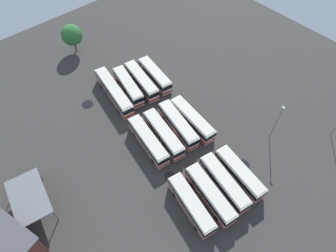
{
  "coord_description": "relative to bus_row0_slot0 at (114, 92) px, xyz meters",
  "views": [
    {
      "loc": [
        26.47,
        -23.75,
        50.27
      ],
      "look_at": [
        -1.16,
        0.33,
        1.54
      ],
      "focal_mm": 30.9,
      "sensor_mm": 36.0,
      "label": 1
    }
  ],
  "objects": [
    {
      "name": "bus_row0_slot3",
      "position": [
        2.01,
        10.59,
        -0.0
      ],
      "size": [
        11.75,
        4.29,
        3.52
      ],
      "color": "silver",
      "rests_on": "ground_plane"
    },
    {
      "name": "bus_row0_slot2",
      "position": [
        1.4,
        6.96,
        -0.0
      ],
      "size": [
        12.57,
        4.55,
        3.52
      ],
      "color": "silver",
      "rests_on": "ground_plane"
    },
    {
      "name": "bus_row1_slot0",
      "position": [
        15.86,
        -2.59,
        -0.0
      ],
      "size": [
        12.45,
        4.38,
        3.52
      ],
      "color": "silver",
      "rests_on": "ground_plane"
    },
    {
      "name": "bus_row2_slot0",
      "position": [
        31.27,
        -5.35,
        -0.0
      ],
      "size": [
        11.85,
        4.69,
        3.52
      ],
      "color": "silver",
      "rests_on": "ground_plane"
    },
    {
      "name": "puddle_front_lane",
      "position": [
        24.1,
        -3.95,
        -1.86
      ],
      "size": [
        2.16,
        2.16,
        0.01
      ],
      "primitive_type": "cylinder",
      "color": "black",
      "rests_on": "ground_plane"
    },
    {
      "name": "tree_south_edge",
      "position": [
        -21.06,
        1.98,
        3.06
      ],
      "size": [
        5.4,
        5.4,
        7.63
      ],
      "color": "brown",
      "rests_on": "ground_plane"
    },
    {
      "name": "bus_row1_slot1",
      "position": [
        16.61,
        0.84,
        -0.0
      ],
      "size": [
        12.47,
        4.53,
        3.52
      ],
      "color": "silver",
      "rests_on": "ground_plane"
    },
    {
      "name": "lamp_post_by_building",
      "position": [
        30.84,
        18.18,
        3.32
      ],
      "size": [
        0.56,
        0.28,
        9.52
      ],
      "color": "slate",
      "rests_on": "ground_plane"
    },
    {
      "name": "bus_row2_slot3",
      "position": [
        32.84,
        5.66,
        -0.0
      ],
      "size": [
        11.68,
        4.22,
        3.52
      ],
      "color": "silver",
      "rests_on": "ground_plane"
    },
    {
      "name": "bus_row1_slot2",
      "position": [
        16.8,
        4.74,
        -0.0
      ],
      "size": [
        12.4,
        4.75,
        3.52
      ],
      "color": "silver",
      "rests_on": "ground_plane"
    },
    {
      "name": "bus_row0_slot0",
      "position": [
        0.0,
        0.0,
        0.0
      ],
      "size": [
        15.29,
        4.95,
        3.52
      ],
      "color": "silver",
      "rests_on": "ground_plane"
    },
    {
      "name": "bus_row1_slot3",
      "position": [
        17.77,
        7.92,
        -0.0
      ],
      "size": [
        12.52,
        3.84,
        3.52
      ],
      "color": "silver",
      "rests_on": "ground_plane"
    },
    {
      "name": "bus_row0_slot1",
      "position": [
        0.77,
        3.53,
        -0.0
      ],
      "size": [
        12.0,
        4.94,
        3.52
      ],
      "color": "silver",
      "rests_on": "ground_plane"
    },
    {
      "name": "puddle_between_rows",
      "position": [
        31.6,
        8.42,
        -1.86
      ],
      "size": [
        3.0,
        3.0,
        0.01
      ],
      "primitive_type": "cylinder",
      "color": "black",
      "rests_on": "ground_plane"
    },
    {
      "name": "puddle_centre_drain",
      "position": [
        -2.28,
        -6.09,
        -1.86
      ],
      "size": [
        2.62,
        2.62,
        0.01
      ],
      "primitive_type": "cylinder",
      "color": "black",
      "rests_on": "ground_plane"
    },
    {
      "name": "maintenance_shelter",
      "position": [
        12.58,
        -25.92,
        1.94
      ],
      "size": [
        10.43,
        7.27,
        4.0
      ],
      "color": "slate",
      "rests_on": "ground_plane"
    },
    {
      "name": "bus_row2_slot1",
      "position": [
        32.11,
        -1.49,
        -0.0
      ],
      "size": [
        12.26,
        4.55,
        3.52
      ],
      "color": "silver",
      "rests_on": "ground_plane"
    },
    {
      "name": "bus_row2_slot2",
      "position": [
        32.22,
        2.06,
        -0.0
      ],
      "size": [
        12.21,
        4.67,
        3.52
      ],
      "color": "silver",
      "rests_on": "ground_plane"
    },
    {
      "name": "ground_plane",
      "position": [
        16.65,
        2.73,
        -1.86
      ],
      "size": [
        111.34,
        111.34,
        0.0
      ],
      "primitive_type": "plane",
      "color": "#383533"
    }
  ]
}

